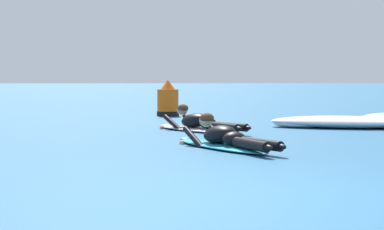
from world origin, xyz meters
name	(u,v)px	position (x,y,z in m)	size (l,w,h in m)	color
ground_plane	(209,122)	(0.00, 10.00, 0.00)	(120.00, 120.00, 0.00)	#235B84
surfer_near	(225,139)	(-0.25, 4.14, 0.14)	(1.46, 2.53, 0.54)	#2DB2D1
surfer_far	(199,124)	(-0.40, 7.28, 0.14)	(1.72, 2.33, 0.55)	silver
whitewater_mid_right	(342,122)	(2.49, 8.02, 0.11)	(3.00, 1.81, 0.24)	white
channel_marker_buoy	(168,102)	(-0.86, 12.20, 0.36)	(0.56, 0.56, 0.91)	#EA5B0F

